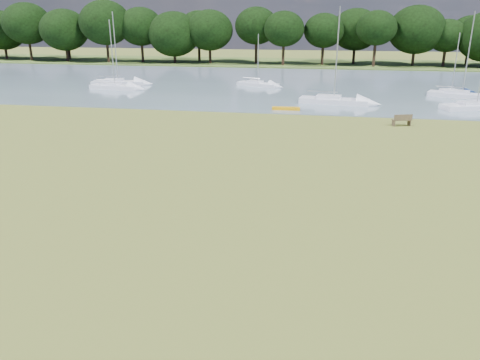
% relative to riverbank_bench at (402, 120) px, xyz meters
% --- Properties ---
extents(ground, '(220.00, 220.00, 0.00)m').
position_rel_riverbank_bench_xyz_m(ground, '(-11.40, -18.90, -0.49)').
color(ground, olive).
extents(river, '(220.00, 40.00, 0.10)m').
position_rel_riverbank_bench_xyz_m(river, '(-11.40, 23.10, -0.49)').
color(river, slate).
rests_on(river, ground).
extents(far_bank, '(220.00, 20.00, 0.40)m').
position_rel_riverbank_bench_xyz_m(far_bank, '(-11.40, 53.10, -0.49)').
color(far_bank, '#4C6626').
rests_on(far_bank, ground).
extents(riverbank_bench, '(1.67, 0.96, 0.98)m').
position_rel_riverbank_bench_xyz_m(riverbank_bench, '(0.00, 0.00, 0.00)').
color(riverbank_bench, brown).
rests_on(riverbank_bench, ground).
extents(kayak, '(2.70, 0.73, 0.27)m').
position_rel_riverbank_bench_xyz_m(kayak, '(-10.04, 5.10, -0.31)').
color(kayak, orange).
rests_on(kayak, river).
extents(tree_line, '(145.42, 8.90, 10.78)m').
position_rel_riverbank_bench_xyz_m(tree_line, '(-10.19, 49.10, 5.95)').
color(tree_line, black).
rests_on(tree_line, far_bank).
extents(sailboat_0, '(7.23, 2.94, 9.53)m').
position_rel_riverbank_bench_xyz_m(sailboat_0, '(-5.54, 9.42, 0.06)').
color(sailboat_0, silver).
rests_on(sailboat_0, river).
extents(sailboat_1, '(7.32, 4.53, 9.11)m').
position_rel_riverbank_bench_xyz_m(sailboat_1, '(8.55, 15.79, 0.01)').
color(sailboat_1, silver).
rests_on(sailboat_1, river).
extents(sailboat_2, '(5.10, 3.02, 6.85)m').
position_rel_riverbank_bench_xyz_m(sailboat_2, '(7.91, 17.77, -0.04)').
color(sailboat_2, navy).
rests_on(sailboat_2, river).
extents(sailboat_3, '(7.19, 4.32, 8.71)m').
position_rel_riverbank_bench_xyz_m(sailboat_3, '(8.19, 8.95, -0.02)').
color(sailboat_3, silver).
rests_on(sailboat_3, river).
extents(sailboat_4, '(5.71, 3.68, 6.48)m').
position_rel_riverbank_bench_xyz_m(sailboat_4, '(-15.09, 20.79, -0.05)').
color(sailboat_4, silver).
rests_on(sailboat_4, river).
extents(sailboat_6, '(6.48, 2.58, 8.20)m').
position_rel_riverbank_bench_xyz_m(sailboat_6, '(-32.26, 15.10, 0.01)').
color(sailboat_6, silver).
rests_on(sailboat_6, river).
extents(sailboat_8, '(6.96, 3.07, 9.13)m').
position_rel_riverbank_bench_xyz_m(sailboat_8, '(-33.34, 18.49, 0.06)').
color(sailboat_8, silver).
rests_on(sailboat_8, river).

